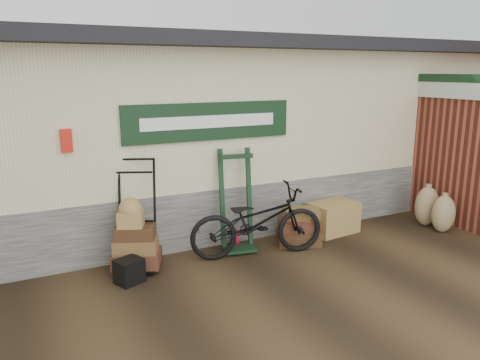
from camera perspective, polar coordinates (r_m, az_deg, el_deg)
name	(u,v)px	position (r m, az deg, el deg)	size (l,w,h in m)	color
ground	(258,266)	(6.68, 2.26, -10.42)	(80.00, 80.00, 0.00)	black
station_building	(187,130)	(8.68, -6.46, 6.10)	(14.40, 4.10, 3.20)	#4C4C47
brick_outbuilding	(436,141)	(10.17, 22.76, 4.42)	(1.71, 4.51, 2.62)	maroon
porter_trolley	(136,213)	(6.58, -12.51, -3.99)	(0.77, 0.58, 1.54)	black
green_barrow	(237,200)	(7.05, -0.41, -2.49)	(0.56, 0.47, 1.54)	black
suitcase_stack	(299,226)	(7.43, 7.18, -5.58)	(0.67, 0.42, 0.59)	#351B11
wicker_hamper	(333,217)	(8.06, 11.27, -4.49)	(0.80, 0.52, 0.52)	olive
black_trunk	(129,271)	(6.29, -13.36, -10.75)	(0.32, 0.28, 0.32)	black
bicycle	(257,218)	(6.85, 2.11, -4.61)	(2.00, 0.70, 1.16)	black
burlap_sack_left	(427,206)	(8.87, 21.82, -2.97)	(0.44, 0.37, 0.70)	#816145
burlap_sack_right	(443,214)	(8.62, 23.54, -3.79)	(0.40, 0.34, 0.64)	#816145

